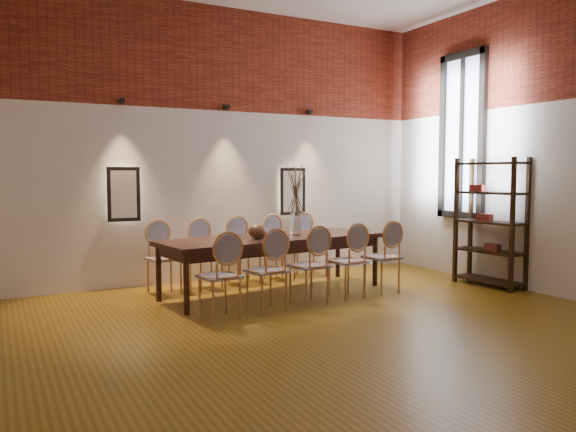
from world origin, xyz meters
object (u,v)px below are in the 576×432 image
chair_near_e (382,257)px  chair_far_e (312,245)px  chair_far_c (244,251)px  chair_far_d (280,248)px  chair_far_b (206,255)px  dining_table (274,265)px  chair_near_a (219,276)px  chair_near_c (309,266)px  vase (296,224)px  book (271,236)px  chair_near_b (267,270)px  shelving_rack (490,222)px  chair_far_a (164,258)px  chair_near_d (347,261)px  bowl (257,231)px

chair_near_e → chair_far_e: size_ratio=1.00×
chair_far_c → chair_far_d: size_ratio=1.00×
chair_far_b → dining_table: bearing=128.3°
chair_far_b → chair_near_a: bearing=68.4°
dining_table → chair_near_c: size_ratio=3.23×
chair_near_e → vase: bearing=138.3°
chair_near_e → book: 1.51m
chair_near_b → chair_near_c: bearing=0.0°
chair_near_c → chair_far_c: bearing=90.0°
chair_near_a → chair_far_c: same height
dining_table → shelving_rack: shelving_rack is taller
chair_near_a → chair_far_e: size_ratio=1.00×
chair_near_e → shelving_rack: 1.69m
chair_far_a → chair_far_d: bearing=-180.0°
chair_far_d → chair_near_e: bearing=111.6°
chair_far_b → chair_far_c: bearing=-180.0°
chair_far_a → chair_far_d: same height
chair_far_d → chair_far_c: bearing=0.0°
chair_near_d → chair_far_c: (-0.79, 1.45, 0.00)m
chair_near_d → book: (-0.76, 0.67, 0.30)m
chair_near_d → chair_far_a: size_ratio=1.00×
chair_far_a → chair_far_e: (2.41, 0.30, 0.00)m
chair_near_a → chair_far_e: 2.88m
bowl → chair_far_b: bearing=118.5°
chair_far_b → book: (0.64, -0.71, 0.30)m
shelving_rack → chair_far_b: bearing=150.3°
chair_near_c → chair_near_d: same height
chair_far_b → book: size_ratio=3.62×
chair_near_a → chair_near_e: 2.43m
chair_near_a → chair_near_d: same height
chair_near_d → chair_far_d: bearing=90.0°
chair_near_e → chair_far_c: 1.96m
chair_near_b → shelving_rack: bearing=-9.6°
chair_far_e → chair_near_c: bearing=51.7°
chair_near_a → chair_far_d: 2.39m
chair_far_a → chair_far_e: same height
chair_near_e → chair_near_b: bearing=-180.0°
chair_far_e → bowl: chair_far_e is taller
chair_far_d → chair_near_a: bearing=40.1°
chair_near_a → chair_near_e: size_ratio=1.00×
vase → bowl: 0.65m
chair_near_d → book: bearing=131.6°
chair_near_a → chair_far_d: same height
chair_far_a → shelving_rack: bearing=152.0°
chair_near_e → book: (-1.36, 0.59, 0.30)m
chair_far_c → book: (0.04, -0.78, 0.30)m
chair_near_e → shelving_rack: (1.59, -0.38, 0.43)m
chair_far_c → chair_near_d: bearing=111.6°
bowl → shelving_rack: 3.30m
chair_far_a → shelving_rack: shelving_rack is taller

